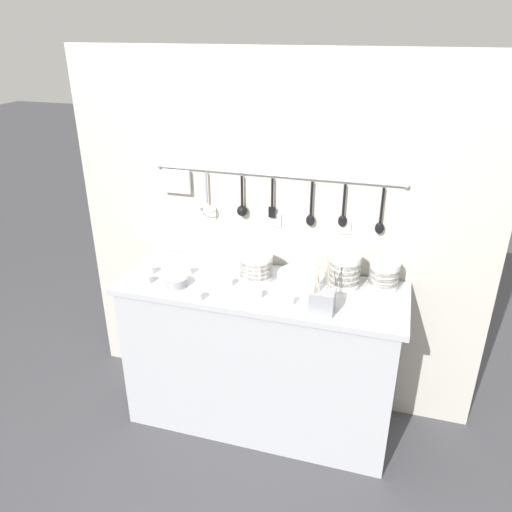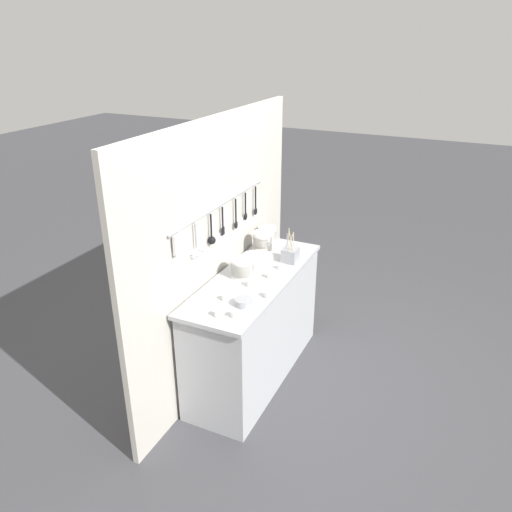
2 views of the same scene
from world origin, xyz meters
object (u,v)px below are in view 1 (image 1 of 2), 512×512
bowl_stack_tall_left (384,275)px  cup_centre (188,270)px  cup_back_right (229,281)px  bowl_stack_back_corner (256,267)px  bowl_stack_nested_right (345,271)px  steel_mixing_bowl (176,282)px  cup_front_left (147,279)px  cutlery_caddy (322,300)px  plate_stack (301,279)px  cup_front_right (290,300)px  cup_beside_plates (150,270)px  cup_by_caddy (198,296)px  cup_back_left (258,293)px

bowl_stack_tall_left → cup_centre: bearing=-172.2°
cup_back_right → bowl_stack_back_corner: bearing=44.2°
bowl_stack_nested_right → cup_centre: 0.80m
steel_mixing_bowl → cup_front_left: 0.15m
bowl_stack_tall_left → cutlery_caddy: cutlery_caddy is taller
bowl_stack_nested_right → plate_stack: bowl_stack_nested_right is taller
cup_front_left → steel_mixing_bowl: bearing=5.2°
plate_stack → cup_back_right: (-0.34, -0.10, -0.01)m
cutlery_caddy → cup_front_right: cutlery_caddy is taller
cup_beside_plates → cup_centre: (0.19, 0.05, 0.00)m
cup_front_left → bowl_stack_nested_right: bearing=14.3°
cutlery_caddy → bowl_stack_back_corner: bearing=150.2°
cutlery_caddy → cup_by_caddy: cutlery_caddy is taller
bowl_stack_tall_left → plate_stack: bowl_stack_tall_left is taller
bowl_stack_nested_right → cup_centre: bowl_stack_nested_right is taller
plate_stack → cup_front_left: size_ratio=5.30×
bowl_stack_back_corner → cup_front_left: 0.55m
bowl_stack_tall_left → cup_front_right: (-0.40, -0.28, -0.05)m
bowl_stack_nested_right → cup_by_caddy: bearing=-153.0°
cup_by_caddy → cup_front_left: 0.32m
plate_stack → cup_back_left: 0.24m
steel_mixing_bowl → cutlery_caddy: (0.73, -0.03, 0.03)m
bowl_stack_tall_left → cup_back_left: size_ratio=3.31×
cup_back_left → cup_front_right: same height
cup_by_caddy → bowl_stack_nested_right: bearing=27.0°
cup_back_right → cup_beside_plates: same height
bowl_stack_tall_left → cup_by_caddy: size_ratio=3.31×
cup_centre → cup_front_left: bearing=-136.6°
bowl_stack_tall_left → cup_front_right: size_ratio=3.31×
bowl_stack_tall_left → cup_back_left: bowl_stack_tall_left is taller
bowl_stack_back_corner → bowl_stack_tall_left: bearing=7.7°
steel_mixing_bowl → cup_front_left: (-0.15, -0.01, -0.00)m
steel_mixing_bowl → plate_stack: bearing=16.6°
cup_back_left → cutlery_caddy: bearing=-5.8°
cup_back_right → cup_by_caddy: same height
cup_back_left → cup_front_right: (0.16, -0.02, 0.00)m
plate_stack → cup_front_right: bearing=-92.9°
bowl_stack_tall_left → cutlery_caddy: size_ratio=0.55×
cup_front_right → cup_centre: 0.59m
cutlery_caddy → bowl_stack_nested_right: bearing=75.8°
cup_front_left → cup_back_left: bearing=1.7°
cup_by_caddy → cup_beside_plates: bearing=152.2°
bowl_stack_back_corner → cup_front_left: bearing=-158.8°
cup_beside_plates → cup_front_left: size_ratio=1.00×
steel_mixing_bowl → cup_back_right: steel_mixing_bowl is taller
cup_by_caddy → cup_front_right: 0.43m
plate_stack → cup_back_left: plate_stack is taller
steel_mixing_bowl → cup_front_right: 0.58m
cutlery_caddy → cup_centre: cutlery_caddy is taller
cup_beside_plates → cup_back_right: bearing=-1.0°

